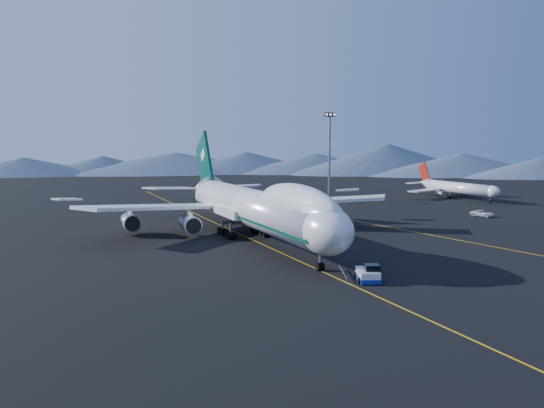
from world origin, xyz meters
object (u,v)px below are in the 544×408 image
object	(u,v)px
boeing_747	(253,207)
pushback_tug	(368,275)
service_van	(482,213)
second_jet	(456,188)
floodlight_mast	(329,157)

from	to	relation	value
boeing_747	pushback_tug	distance (m)	34.54
service_van	boeing_747	bearing A→B (deg)	165.42
pushback_tug	second_jet	distance (m)	116.77
pushback_tug	second_jet	world-z (taller)	second_jet
second_jet	service_van	xyz separation A→B (m)	(-22.84, -38.86, -2.48)
second_jet	boeing_747	bearing A→B (deg)	-131.52
boeing_747	service_van	bearing A→B (deg)	11.81
boeing_747	floodlight_mast	size ratio (longest dim) A/B	2.88
boeing_747	second_jet	xyz separation A→B (m)	(82.50, 51.33, -2.61)
boeing_747	service_van	xyz separation A→B (m)	(59.66, 12.47, -5.08)
pushback_tug	second_jet	bearing A→B (deg)	66.61
boeing_747	second_jet	bearing A→B (deg)	31.89
pushback_tug	service_van	world-z (taller)	pushback_tug
service_van	floodlight_mast	world-z (taller)	floodlight_mast
service_van	floodlight_mast	bearing A→B (deg)	84.84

